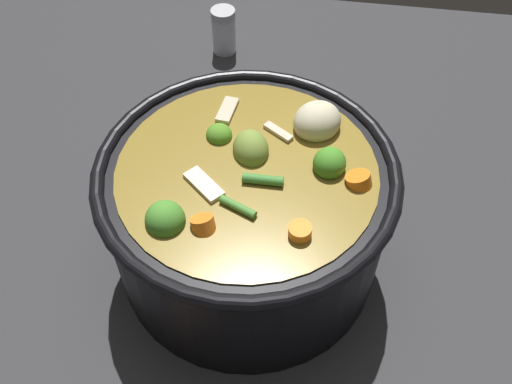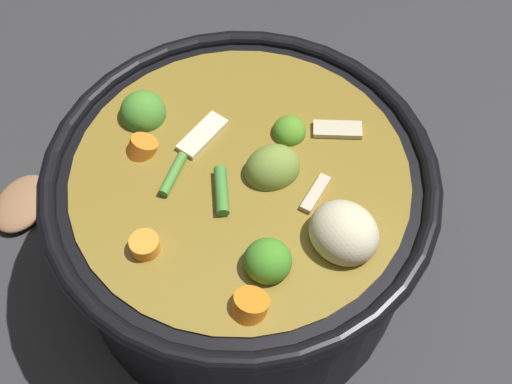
# 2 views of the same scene
# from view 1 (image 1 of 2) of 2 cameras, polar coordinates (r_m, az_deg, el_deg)

# --- Properties ---
(ground_plane) EXTENTS (1.10, 1.10, 0.00)m
(ground_plane) POSITION_cam_1_polar(r_m,az_deg,el_deg) (0.67, -0.76, -6.32)
(ground_plane) COLOR #2D2D30
(cooking_pot) EXTENTS (0.30, 0.30, 0.18)m
(cooking_pot) POSITION_cam_1_polar(r_m,az_deg,el_deg) (0.60, -0.82, -2.07)
(cooking_pot) COLOR black
(cooking_pot) RESTS_ON ground_plane
(salt_shaker) EXTENTS (0.04, 0.04, 0.07)m
(salt_shaker) POSITION_cam_1_polar(r_m,az_deg,el_deg) (0.92, -3.23, 15.74)
(salt_shaker) COLOR silver
(salt_shaker) RESTS_ON ground_plane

